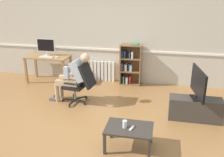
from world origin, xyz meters
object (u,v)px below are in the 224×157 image
Objects in this scene: person_seated at (73,76)px; tv_stand at (195,109)px; spare_remote at (132,128)px; computer_desk at (48,60)px; keyboard at (46,57)px; drinking_glass at (125,124)px; tv_screen at (198,83)px; coffee_table at (129,130)px; bookshelf at (130,66)px; radiator at (101,71)px; office_chair at (80,82)px; computer_mouse at (57,57)px; imac_monitor at (46,46)px.

person_seated is 2.74m from tv_stand.
computer_desk is at bearing 151.14° from spare_remote.
keyboard is 3.72m from drinking_glass.
computer_desk reaches higher than tv_stand.
coffee_table is (-1.17, -1.26, -0.44)m from tv_screen.
bookshelf reaches higher than radiator.
spare_remote is at bearing -130.78° from tv_stand.
office_chair is (-0.06, -1.59, 0.23)m from radiator.
office_chair is 0.81× the size of person_seated.
keyboard is at bearing -125.50° from person_seated.
computer_mouse reaches higher than keyboard.
computer_mouse is 3.82m from tv_screen.
spare_remote is (0.12, -0.01, -0.05)m from drinking_glass.
spare_remote is at bearing -4.83° from drinking_glass.
office_chair is 6.49× the size of spare_remote.
person_seated is 1.35× the size of tv_screen.
imac_monitor is 0.59× the size of tv_screen.
coffee_table is at bearing -67.29° from radiator.
person_seated reaches higher than computer_desk.
coffee_table is at bearing -81.67° from bookshelf.
keyboard reaches higher than drinking_glass.
office_chair is 2.01m from drinking_glass.
computer_mouse is at bearing 159.51° from tv_stand.
tv_stand is (2.70, -0.27, -0.42)m from person_seated.
imac_monitor is at bearing 134.10° from drinking_glass.
imac_monitor is 4.26m from tv_screen.
bookshelf is (1.97, 0.41, -0.24)m from computer_mouse.
computer_desk is 3.82m from drinking_glass.
imac_monitor reaches higher than keyboard.
tv_screen is (0.00, 0.00, 0.55)m from tv_stand.
drinking_glass is (1.46, -1.56, -0.19)m from person_seated.
keyboard is at bearing -81.79° from computer_desk.
coffee_table is 5.14× the size of spare_remote.
keyboard is 3.81m from spare_remote.
computer_desk is at bearing -125.21° from office_chair.
office_chair is at bearing 131.85° from coffee_table.
imac_monitor is 0.46× the size of bookshelf.
computer_mouse reaches higher than coffee_table.
computer_mouse is at bearing 132.83° from coffee_table.
radiator is 3.42m from spare_remote.
coffee_table is (1.30, -3.11, 0.05)m from radiator.
bookshelf is at bearing 149.49° from person_seated.
spare_remote is (-1.12, -1.30, -0.38)m from tv_screen.
keyboard is 4.09m from tv_screen.
computer_desk is 1.35× the size of tv_screen.
radiator is (1.43, 0.39, -0.35)m from computer_desk.
imac_monitor is 0.51× the size of tv_stand.
keyboard reaches higher than computer_desk.
person_seated reaches higher than radiator.
bookshelf reaches higher than computer_mouse.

